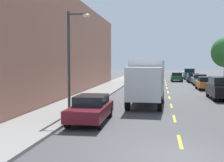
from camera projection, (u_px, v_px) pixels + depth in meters
ground_plane at (167, 86)px, 39.87m from camera, size 160.00×160.00×0.00m
sidewalk_left at (111, 86)px, 39.01m from camera, size 3.20×120.00×0.14m
lane_centerline_dashes at (167, 90)px, 34.45m from camera, size 0.14×47.20×0.01m
apartment_block_opposite at (37, 48)px, 31.88m from camera, size 10.00×36.00×9.24m
street_lamp at (72, 54)px, 17.61m from camera, size 1.35×0.28×5.98m
delivery_box_truck at (147, 79)px, 22.78m from camera, size 2.61×7.67×3.30m
parked_wagon_sky at (199, 79)px, 41.76m from camera, size 1.93×4.74×1.50m
parked_hatchback_red at (135, 78)px, 44.37m from camera, size 1.80×4.02×1.50m
parked_wagon_champagne at (141, 74)px, 58.07m from camera, size 1.91×4.73×1.50m
parked_pickup_white at (139, 76)px, 49.59m from camera, size 2.14×5.35×1.73m
parked_suv_teal at (189, 74)px, 55.15m from camera, size 2.06×4.84×1.93m
parked_sedan_charcoal at (193, 77)px, 47.26m from camera, size 1.89×4.53×1.43m
parked_sedan_burgundy at (91, 108)px, 16.08m from camera, size 1.85×4.52×1.43m
parked_suv_black at (221, 88)px, 25.86m from camera, size 2.01×4.82×1.93m
parked_hatchback_orange at (205, 83)px, 34.45m from camera, size 1.85×4.05×1.50m
moving_forest_sedan at (177, 77)px, 49.27m from camera, size 1.80×4.50×1.43m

